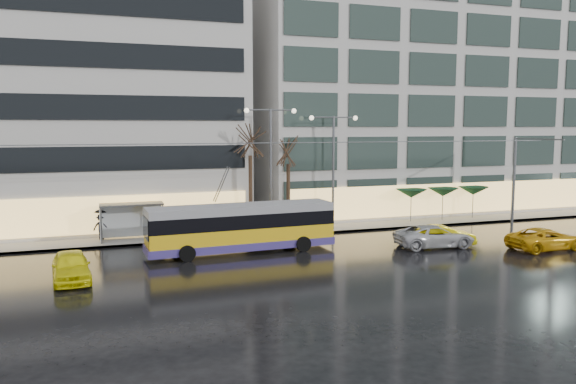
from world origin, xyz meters
name	(u,v)px	position (x,y,z in m)	size (l,w,h in m)	color
ground	(294,269)	(0.00, 0.00, 0.00)	(140.00, 140.00, 0.00)	black
sidewalk	(259,224)	(2.00, 14.00, 0.07)	(80.00, 10.00, 0.15)	gray
kerb	(278,236)	(2.00, 9.05, 0.07)	(80.00, 0.10, 0.15)	slate
building_left	(12,83)	(-16.00, 19.00, 11.15)	(34.00, 14.00, 22.00)	#BBB7B2
building_right	(416,76)	(19.00, 19.00, 12.65)	(32.00, 14.00, 25.00)	#BBB7B2
trolleybus	(241,229)	(-1.70, 4.99, 1.47)	(11.85, 4.75, 5.44)	gold
catenary	(269,179)	(1.00, 7.94, 4.25)	(42.24, 5.12, 7.00)	#595B60
bus_shelter	(126,213)	(-8.38, 10.69, 1.96)	(4.20, 1.60, 2.51)	#595B60
street_lamp_near	(271,152)	(2.00, 10.80, 5.99)	(3.96, 0.36, 9.03)	#595B60
street_lamp_far	(333,155)	(7.00, 10.80, 5.71)	(3.96, 0.36, 8.53)	#595B60
tree_a	(250,137)	(0.50, 11.00, 7.09)	(3.20, 3.20, 8.40)	black
tree_b	(288,146)	(3.50, 11.20, 6.40)	(3.20, 3.20, 7.70)	black
parasol_a	(411,193)	(14.00, 11.00, 2.45)	(2.50, 2.50, 2.65)	#595B60
parasol_b	(443,192)	(17.00, 11.00, 2.45)	(2.50, 2.50, 2.65)	#595B60
parasol_c	(473,191)	(20.00, 11.00, 2.45)	(2.50, 2.50, 2.65)	#595B60
taxi_a	(71,266)	(-11.55, 1.36, 0.76)	(1.81, 4.49, 1.53)	yellow
taxi_b	(443,236)	(11.33, 2.54, 0.69)	(1.46, 4.19, 1.38)	yellow
taxi_c	(545,239)	(16.93, -0.49, 0.70)	(2.32, 5.03, 1.40)	#D8990B
sedan_silver	(434,236)	(10.63, 2.44, 0.72)	(2.40, 5.21, 1.45)	#B7B7BC
pedestrian_a	(179,215)	(-4.76, 11.14, 1.58)	(1.02, 1.03, 2.19)	black
pedestrian_b	(186,226)	(-4.44, 9.73, 1.01)	(1.04, 0.97, 1.71)	black
pedestrian_c	(101,223)	(-10.00, 11.39, 1.26)	(1.27, 1.03, 2.11)	black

